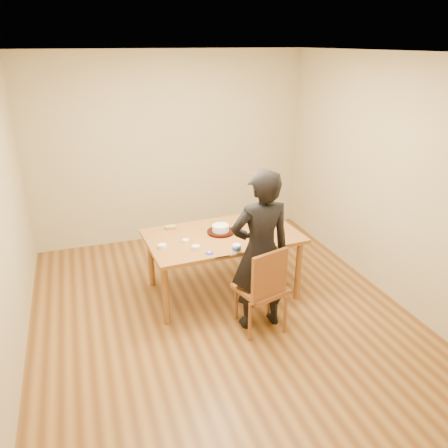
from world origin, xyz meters
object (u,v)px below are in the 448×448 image
object	(u,v)px
dining_chair	(261,289)
cake	(221,228)
cake_plate	(221,232)
dining_table	(223,236)
person	(260,251)

from	to	relation	value
dining_chair	cake	bearing A→B (deg)	84.82
dining_chair	cake_plate	bearing A→B (deg)	84.82
dining_table	dining_chair	xyz separation A→B (m)	(0.15, -0.78, -0.28)
dining_chair	person	bearing A→B (deg)	74.08
dining_chair	cake_plate	distance (m)	0.90
cake	person	distance (m)	0.80
dining_table	cake	size ratio (longest dim) A/B	8.80
dining_table	person	world-z (taller)	person
dining_table	cake	xyz separation A→B (m)	(-0.01, 0.05, 0.08)
dining_table	person	distance (m)	0.76
dining_table	dining_chair	distance (m)	0.84
dining_chair	person	distance (m)	0.41
cake	cake_plate	bearing A→B (deg)	-90.00
cake_plate	person	size ratio (longest dim) A/B	0.18
person	cake	bearing A→B (deg)	-77.35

